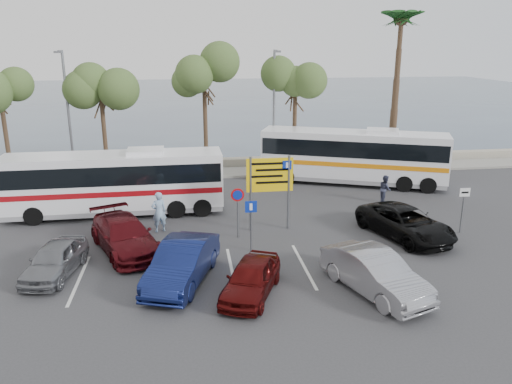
{
  "coord_description": "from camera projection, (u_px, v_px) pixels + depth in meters",
  "views": [
    {
      "loc": [
        -2.74,
        -18.86,
        8.61
      ],
      "look_at": [
        0.32,
        3.0,
        1.96
      ],
      "focal_mm": 35.0,
      "sensor_mm": 36.0,
      "label": 1
    }
  ],
  "objects": [
    {
      "name": "coach_bus_right",
      "position": [
        353.0,
        158.0,
        31.21
      ],
      "size": [
        11.38,
        6.48,
        3.53
      ],
      "color": "white",
      "rests_on": "ground"
    },
    {
      "name": "palm_tree",
      "position": [
        401.0,
        22.0,
        32.69
      ],
      "size": [
        4.8,
        4.8,
        11.2
      ],
      "color": "#382619",
      "rests_on": "kerb_strip"
    },
    {
      "name": "street_lamp_left",
      "position": [
        68.0,
        110.0,
        30.9
      ],
      "size": [
        0.45,
        1.15,
        8.01
      ],
      "color": "slate",
      "rests_on": "kerb_strip"
    },
    {
      "name": "sign_no_stop",
      "position": [
        238.0,
        205.0,
        22.46
      ],
      "size": [
        0.6,
        0.08,
        2.35
      ],
      "color": "slate",
      "rests_on": "ground"
    },
    {
      "name": "pedestrian_near",
      "position": [
        159.0,
        212.0,
        23.38
      ],
      "size": [
        0.82,
        0.68,
        1.94
      ],
      "primitive_type": "imported",
      "rotation": [
        0.0,
        0.0,
        3.49
      ],
      "color": "#8BAACA",
      "rests_on": "ground"
    },
    {
      "name": "sea",
      "position": [
        203.0,
        100.0,
        77.62
      ],
      "size": [
        140.0,
        140.0,
        0.0
      ],
      "primitive_type": "plane",
      "color": "#3B485F",
      "rests_on": "ground"
    },
    {
      "name": "kerb_strip",
      "position": [
        229.0,
        173.0,
        33.99
      ],
      "size": [
        44.0,
        2.4,
        0.15
      ],
      "primitive_type": "cube",
      "color": "gray",
      "rests_on": "ground"
    },
    {
      "name": "car_blue",
      "position": [
        182.0,
        263.0,
        18.46
      ],
      "size": [
        3.07,
        4.98,
        1.55
      ],
      "primitive_type": "imported",
      "rotation": [
        0.0,
        0.0,
        -0.33
      ],
      "color": "#101A4D",
      "rests_on": "ground"
    },
    {
      "name": "tree_left",
      "position": [
        100.0,
        85.0,
        31.21
      ],
      "size": [
        3.2,
        3.2,
        7.2
      ],
      "color": "#382619",
      "rests_on": "kerb_strip"
    },
    {
      "name": "lane_markings",
      "position": [
        233.0,
        270.0,
        19.63
      ],
      "size": [
        12.02,
        4.2,
        0.01
      ],
      "primitive_type": null,
      "color": "silver",
      "rests_on": "ground"
    },
    {
      "name": "car_silver_b",
      "position": [
        375.0,
        273.0,
        17.69
      ],
      "size": [
        3.09,
        4.86,
        1.51
      ],
      "primitive_type": "imported",
      "rotation": [
        0.0,
        0.0,
        0.35
      ],
      "color": "#929298",
      "rests_on": "ground"
    },
    {
      "name": "pedestrian_far",
      "position": [
        385.0,
        189.0,
        27.75
      ],
      "size": [
        0.62,
        0.78,
        1.55
      ],
      "primitive_type": "imported",
      "rotation": [
        0.0,
        0.0,
        1.53
      ],
      "color": "#373B53",
      "rests_on": "ground"
    },
    {
      "name": "tree_right",
      "position": [
        296.0,
        81.0,
        32.83
      ],
      "size": [
        3.2,
        3.2,
        7.4
      ],
      "color": "#382619",
      "rests_on": "kerb_strip"
    },
    {
      "name": "coach_bus_left",
      "position": [
        115.0,
        185.0,
        25.58
      ],
      "size": [
        10.98,
        2.55,
        3.41
      ],
      "color": "white",
      "rests_on": "ground"
    },
    {
      "name": "car_maroon",
      "position": [
        125.0,
        235.0,
        21.21
      ],
      "size": [
        3.82,
        5.4,
        1.45
      ],
      "primitive_type": "imported",
      "rotation": [
        0.0,
        0.0,
        0.4
      ],
      "color": "#4D0C12",
      "rests_on": "ground"
    },
    {
      "name": "tree_mid",
      "position": [
        204.0,
        74.0,
        31.89
      ],
      "size": [
        3.2,
        3.2,
        8.0
      ],
      "color": "#382619",
      "rests_on": "kerb_strip"
    },
    {
      "name": "car_red",
      "position": [
        251.0,
        278.0,
        17.54
      ],
      "size": [
        2.9,
        4.07,
        1.29
      ],
      "primitive_type": "imported",
      "rotation": [
        0.0,
        0.0,
        -0.41
      ],
      "color": "#4C0B0A",
      "rests_on": "ground"
    },
    {
      "name": "street_lamp_right",
      "position": [
        274.0,
        106.0,
        32.62
      ],
      "size": [
        0.45,
        1.15,
        8.01
      ],
      "color": "slate",
      "rests_on": "kerb_strip"
    },
    {
      "name": "sign_taxi",
      "position": [
        463.0,
        204.0,
        23.04
      ],
      "size": [
        0.5,
        0.07,
        2.2
      ],
      "color": "slate",
      "rests_on": "ground"
    },
    {
      "name": "seawall",
      "position": [
        226.0,
        163.0,
        35.82
      ],
      "size": [
        48.0,
        0.8,
        0.6
      ],
      "primitive_type": "cube",
      "color": "#A09780",
      "rests_on": "ground"
    },
    {
      "name": "ground",
      "position": [
        258.0,
        258.0,
        20.73
      ],
      "size": [
        120.0,
        120.0,
        0.0
      ],
      "primitive_type": "plane",
      "color": "#353538",
      "rests_on": "ground"
    },
    {
      "name": "direction_sign",
      "position": [
        270.0,
        181.0,
        23.2
      ],
      "size": [
        2.2,
        0.12,
        3.6
      ],
      "color": "slate",
      "rests_on": "ground"
    },
    {
      "name": "car_silver_a",
      "position": [
        55.0,
        260.0,
        19.04
      ],
      "size": [
        2.19,
        3.98,
        1.28
      ],
      "primitive_type": "imported",
      "rotation": [
        0.0,
        0.0,
        -0.19
      ],
      "color": "slate",
      "rests_on": "ground"
    },
    {
      "name": "suv_black",
      "position": [
        405.0,
        223.0,
        22.78
      ],
      "size": [
        3.74,
        5.46,
        1.39
      ],
      "primitive_type": "imported",
      "rotation": [
        0.0,
        0.0,
        0.32
      ],
      "color": "black",
      "rests_on": "ground"
    },
    {
      "name": "sign_parking",
      "position": [
        251.0,
        219.0,
        21.03
      ],
      "size": [
        0.5,
        0.07,
        2.25
      ],
      "color": "slate",
      "rests_on": "ground"
    }
  ]
}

